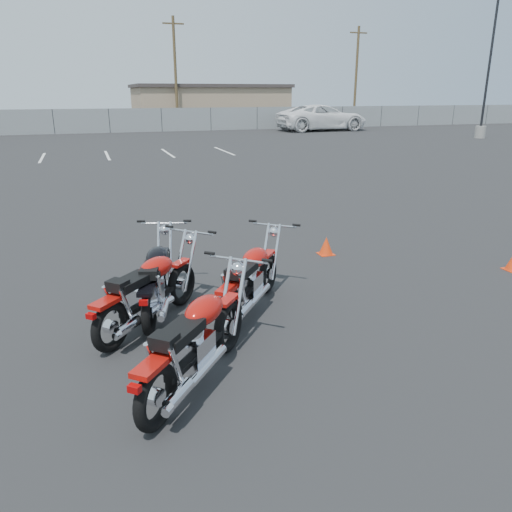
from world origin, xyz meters
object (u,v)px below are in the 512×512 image
object	(u,v)px
motorcycle_third_red	(197,342)
motorcycle_rear_red	(251,279)
motorcycle_front_red	(149,291)
motorcycle_second_black	(157,278)
white_van	(322,110)

from	to	relation	value
motorcycle_third_red	motorcycle_rear_red	xyz separation A→B (m)	(1.12, 1.61, -0.03)
motorcycle_front_red	motorcycle_rear_red	world-z (taller)	motorcycle_front_red
motorcycle_second_black	motorcycle_rear_red	distance (m)	1.31
motorcycle_rear_red	white_van	bearing A→B (deg)	62.46
motorcycle_third_red	motorcycle_front_red	bearing A→B (deg)	100.27
motorcycle_front_red	motorcycle_second_black	bearing A→B (deg)	69.12
motorcycle_second_black	motorcycle_rear_red	world-z (taller)	motorcycle_second_black
motorcycle_third_red	motorcycle_rear_red	bearing A→B (deg)	55.18
motorcycle_second_black	motorcycle_rear_red	bearing A→B (deg)	-19.49
motorcycle_third_red	white_van	xyz separation A→B (m)	(17.67, 33.36, 1.10)
white_van	motorcycle_rear_red	bearing A→B (deg)	150.66
motorcycle_rear_red	motorcycle_second_black	bearing A→B (deg)	160.51
motorcycle_second_black	white_van	world-z (taller)	white_van
white_van	motorcycle_second_black	bearing A→B (deg)	148.59
motorcycle_rear_red	white_van	size ratio (longest dim) A/B	0.23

